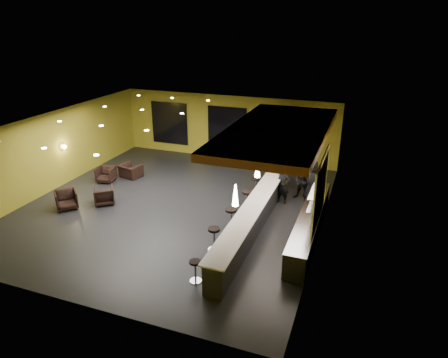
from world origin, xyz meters
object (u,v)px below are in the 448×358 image
(staff_a, at_px, (283,185))
(staff_c, at_px, (312,181))
(column, at_px, (282,150))
(staff_b, at_px, (303,182))
(armchair_c, at_px, (106,175))
(bar_stool_1, at_px, (214,236))
(bar_counter, at_px, (252,220))
(pendant_0, at_px, (235,195))
(pendant_2, at_px, (274,148))
(armchair_d, at_px, (130,171))
(bar_stool_0, at_px, (195,268))
(armchair_a, at_px, (66,200))
(prep_counter, at_px, (309,224))
(armchair_b, at_px, (104,195))
(pendant_1, at_px, (258,168))
(bar_stool_4, at_px, (256,184))
(bar_stool_2, at_px, (231,217))
(bar_stool_3, at_px, (247,198))

(staff_a, height_order, staff_c, staff_c)
(column, relative_size, staff_b, 2.06)
(armchair_c, bearing_deg, bar_stool_1, -39.01)
(bar_counter, xyz_separation_m, staff_a, (0.50, 2.83, 0.31))
(pendant_0, distance_m, staff_a, 5.10)
(pendant_2, height_order, bar_stool_1, pendant_2)
(armchair_d, relative_size, bar_stool_0, 1.40)
(bar_counter, height_order, bar_stool_1, bar_counter)
(armchair_a, xyz_separation_m, bar_stool_0, (6.99, -2.68, 0.08))
(prep_counter, height_order, armchair_b, prep_counter)
(pendant_0, relative_size, pendant_1, 1.00)
(prep_counter, relative_size, pendant_0, 8.57)
(bar_stool_0, bearing_deg, staff_a, 78.71)
(prep_counter, bearing_deg, pendant_2, 128.66)
(pendant_0, relative_size, staff_c, 0.38)
(pendant_1, relative_size, armchair_a, 0.83)
(bar_stool_1, bearing_deg, column, 82.15)
(staff_b, height_order, armchair_c, staff_b)
(prep_counter, distance_m, staff_a, 2.80)
(pendant_0, xyz_separation_m, pendant_1, (0.00, 2.50, 0.00))
(pendant_2, relative_size, armchair_d, 0.70)
(pendant_2, relative_size, armchair_c, 0.87)
(column, height_order, staff_b, column)
(prep_counter, distance_m, armchair_c, 10.09)
(armchair_d, bearing_deg, staff_c, -164.49)
(bar_stool_4, bearing_deg, bar_counter, -76.27)
(staff_b, distance_m, staff_c, 0.36)
(staff_a, xyz_separation_m, armchair_a, (-8.24, -3.59, -0.42))
(pendant_2, bearing_deg, staff_c, 16.12)
(prep_counter, xyz_separation_m, bar_stool_2, (-2.78, -0.63, 0.13))
(staff_c, distance_m, armchair_c, 9.63)
(bar_counter, height_order, pendant_0, pendant_0)
(prep_counter, relative_size, armchair_c, 7.48)
(staff_c, bearing_deg, staff_b, -168.44)
(staff_b, relative_size, bar_stool_3, 1.99)
(armchair_a, height_order, armchair_d, armchair_a)
(pendant_1, bearing_deg, prep_counter, 0.00)
(pendant_1, relative_size, staff_b, 0.41)
(bar_counter, height_order, staff_c, staff_c)
(prep_counter, height_order, bar_stool_2, bar_stool_2)
(armchair_a, relative_size, armchair_d, 0.84)
(staff_c, height_order, bar_stool_2, staff_c)
(staff_a, xyz_separation_m, bar_stool_2, (-1.28, -2.96, -0.25))
(armchair_c, bearing_deg, pendant_0, -38.44)
(pendant_0, bearing_deg, bar_stool_2, 112.52)
(bar_counter, distance_m, pendant_0, 2.72)
(column, distance_m, bar_stool_3, 3.30)
(staff_b, bearing_deg, bar_stool_2, -108.08)
(pendant_2, height_order, bar_stool_0, pendant_2)
(bar_counter, xyz_separation_m, pendant_1, (0.00, 0.50, 1.85))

